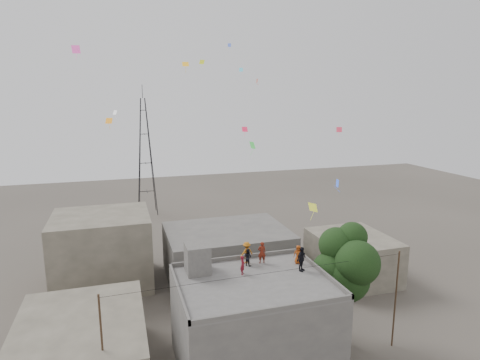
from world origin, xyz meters
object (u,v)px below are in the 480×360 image
(stair_head_box, at_px, (197,258))
(person_red_adult, at_px, (262,252))
(person_dark_adult, at_px, (301,259))
(transmission_tower, at_px, (145,157))
(tree, at_px, (347,265))

(stair_head_box, relative_size, person_red_adult, 1.23)
(person_red_adult, xyz_separation_m, person_dark_adult, (2.16, -2.09, 0.07))
(transmission_tower, relative_size, person_dark_adult, 11.41)
(person_dark_adult, bearing_deg, tree, -33.39)
(person_dark_adult, bearing_deg, transmission_tower, 68.68)
(person_red_adult, bearing_deg, person_dark_adult, 142.82)
(stair_head_box, bearing_deg, tree, -10.74)
(person_dark_adult, bearing_deg, stair_head_box, 131.90)
(person_red_adult, bearing_deg, stair_head_box, 8.76)
(tree, height_order, person_red_adult, tree)
(tree, height_order, person_dark_adult, tree)
(tree, distance_m, person_red_adult, 6.22)
(tree, bearing_deg, person_red_adult, 159.56)
(stair_head_box, height_order, tree, tree)
(tree, distance_m, transmission_tower, 41.12)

